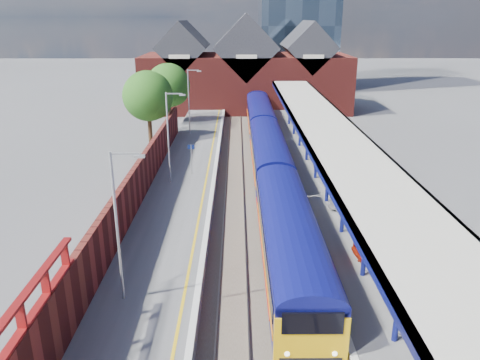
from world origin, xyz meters
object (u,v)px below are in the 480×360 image
Objects in this scene: lamp_post_b at (119,219)px; parked_car_silver at (360,202)px; lamp_post_c at (170,132)px; lamp_post_d at (190,98)px; parked_car_blue at (339,165)px; train at (264,130)px; parked_car_red at (392,247)px; platform_sign at (191,154)px.

lamp_post_b is 1.78× the size of parked_car_silver.
lamp_post_b is at bearing -90.00° from lamp_post_c.
lamp_post_b is 1.00× the size of lamp_post_c.
parked_car_silver is (13.19, -21.85, -3.34)m from lamp_post_d.
parked_car_blue is (0.40, 8.52, -0.08)m from parked_car_silver.
train is 16.72× the size of parked_car_silver.
lamp_post_b is at bearing 98.32° from parked_car_red.
platform_sign is at bearing -84.44° from lamp_post_d.
lamp_post_d is at bearing 46.48° from parked_car_silver.
parked_car_blue is (13.59, 2.67, -3.42)m from lamp_post_c.
lamp_post_d reaches higher than parked_car_silver.
platform_sign is at bearing 85.67° from lamp_post_b.
lamp_post_b is at bearing 142.96° from parked_car_silver.
parked_car_silver is (5.33, -18.67, -0.47)m from train.
parked_car_red reaches higher than parked_car_silver.
lamp_post_d is at bearing 70.70° from parked_car_blue.
parked_car_red is (5.47, -25.15, -0.43)m from train.
parked_car_silver is 0.96× the size of parked_car_blue.
train is 15.31m from lamp_post_c.
parked_car_blue is at bearing -60.56° from train.
parked_car_silver is (-0.14, 6.48, -0.05)m from parked_car_red.
lamp_post_b reaches higher than train.
parked_car_silver is 8.53m from parked_car_blue.
parked_car_red is at bearing 15.42° from lamp_post_b.
lamp_post_d reaches higher than parked_car_red.
lamp_post_c is 16.00m from lamp_post_d.
lamp_post_b is 23.34m from parked_car_blue.
lamp_post_d reaches higher than parked_car_blue.
train is 11.67m from parked_car_blue.
train is 9.41× the size of lamp_post_b.
train is 19.42m from parked_car_silver.
lamp_post_d reaches higher than train.
platform_sign is 18.69m from parked_car_red.
lamp_post_c is 14.81m from parked_car_silver.
lamp_post_b is at bearing -105.25° from train.
train reaches higher than parked_car_red.
lamp_post_b is 14.21m from parked_car_red.
parked_car_silver is at bearing -5.84° from parked_car_red.
parked_car_red is at bearing -163.38° from parked_car_silver.
lamp_post_d is 1.78× the size of parked_car_silver.
lamp_post_c reaches higher than train.
lamp_post_b and lamp_post_c have the same top height.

